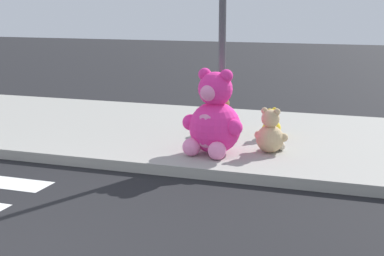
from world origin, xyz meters
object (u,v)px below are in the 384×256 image
(plush_pink_large, at_px, (214,120))
(plush_tan, at_px, (270,134))
(plush_yellow, at_px, (271,126))
(sign_pole, at_px, (222,32))
(plush_brown, at_px, (221,117))

(plush_pink_large, bearing_deg, plush_tan, 24.50)
(plush_tan, bearing_deg, plush_yellow, 101.07)
(sign_pole, relative_size, plush_brown, 5.21)
(sign_pole, xyz_separation_m, plush_tan, (0.81, -0.24, -1.44))
(sign_pole, distance_m, plush_tan, 1.67)
(plush_yellow, bearing_deg, plush_pink_large, -113.90)
(plush_tan, xyz_separation_m, plush_brown, (-1.08, 1.14, -0.02))
(plush_yellow, bearing_deg, sign_pole, -131.86)
(plush_pink_large, xyz_separation_m, plush_yellow, (0.57, 1.29, -0.30))
(sign_pole, height_order, plush_tan, sign_pole)
(sign_pole, xyz_separation_m, plush_pink_large, (0.06, -0.59, -1.21))
(plush_pink_large, relative_size, plush_tan, 1.86)
(plush_yellow, bearing_deg, plush_tan, -78.93)
(sign_pole, xyz_separation_m, plush_brown, (-0.27, 0.90, -1.45))
(plush_tan, relative_size, plush_yellow, 1.36)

